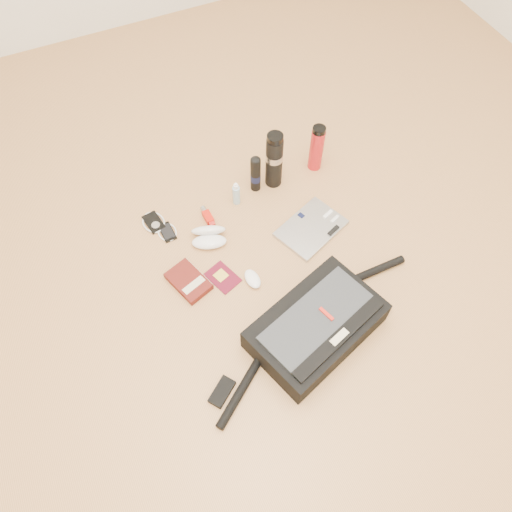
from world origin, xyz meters
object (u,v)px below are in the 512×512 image
laptop (311,228)px  book (189,281)px  thermos_black (274,160)px  messenger_bag (316,326)px  thermos_red (317,148)px

laptop → book: size_ratio=1.63×
book → thermos_black: thermos_black is taller
book → laptop: bearing=-16.0°
messenger_bag → thermos_black: bearing=57.8°
thermos_black → messenger_bag: bearing=-104.1°
messenger_bag → thermos_red: size_ratio=3.98×
messenger_bag → thermos_red: thermos_red is taller
messenger_bag → thermos_red: 0.89m
messenger_bag → book: messenger_bag is taller
messenger_bag → thermos_black: thermos_black is taller
laptop → thermos_red: 0.40m
laptop → book: book is taller
book → thermos_black: bearing=13.4°
laptop → thermos_black: thermos_black is taller
laptop → thermos_black: size_ratio=1.15×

